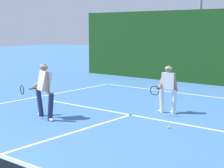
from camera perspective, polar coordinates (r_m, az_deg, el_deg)
The scene contains 6 objects.
court_line_baseline_far at distance 15.45m, azimuth 12.73°, elevation -1.63°, with size 9.32×0.10×0.01m, color white.
court_line_service at distance 11.65m, azimuth 2.84°, elevation -4.74°, with size 7.60×0.10×0.01m, color white.
court_line_centre at distance 9.36m, azimuth -8.78°, elevation -8.17°, with size 0.10×6.40×0.01m, color white.
player_near at distance 11.24m, azimuth -10.36°, elevation -0.61°, with size 1.16×0.90×1.67m.
player_far at distance 11.87m, azimuth 8.56°, elevation -0.52°, with size 0.66×0.89×1.52m.
tennis_ball at distance 10.22m, azimuth 8.71°, elevation -6.56°, with size 0.07×0.07×0.07m, color #D1E033.
Camera 1 is at (6.65, -2.81, 2.68)m, focal length 59.65 mm.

